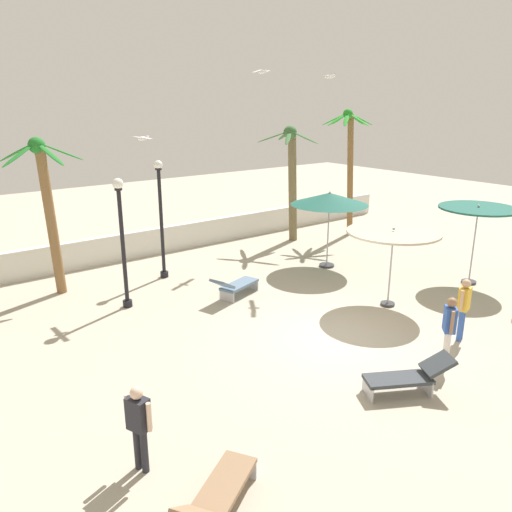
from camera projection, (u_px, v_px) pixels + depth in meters
ground_plane at (335, 338)px, 13.12m from camera, size 56.00×56.00×0.00m
boundary_wall at (161, 240)px, 20.35m from camera, size 25.20×0.30×1.05m
patio_umbrella_0 at (393, 235)px, 14.56m from camera, size 2.71×2.71×2.42m
patio_umbrella_1 at (330, 199)px, 18.02m from camera, size 2.80×2.80×2.82m
patio_umbrella_2 at (478, 212)px, 16.33m from camera, size 2.49×2.49×2.70m
palm_tree_0 at (47, 200)px, 15.28m from camera, size 2.51×2.59×4.92m
palm_tree_1 at (349, 157)px, 22.13m from camera, size 2.22×2.22×5.61m
palm_tree_2 at (292, 171)px, 21.38m from camera, size 2.53×2.67×4.95m
lamp_post_0 at (161, 217)px, 17.01m from camera, size 0.29×0.29×4.06m
lamp_post_2 at (122, 238)px, 14.47m from camera, size 0.31×0.31×3.87m
lounge_chair_0 at (409, 376)px, 10.52m from camera, size 1.89×1.38×0.83m
lounge_chair_1 at (217, 494)px, 7.38m from camera, size 1.89×1.45×0.84m
lounge_chair_2 at (235, 285)px, 15.72m from camera, size 1.94×1.09×0.83m
guest_0 at (464, 304)px, 12.72m from camera, size 0.54×0.32×1.66m
guest_1 at (139, 421)px, 8.15m from camera, size 0.35×0.53×1.58m
guest_3 at (449, 325)px, 11.51m from camera, size 0.43×0.42×1.67m
seagull_0 at (143, 138)px, 14.76m from camera, size 0.38×1.08×0.14m
seagull_1 at (262, 72)px, 18.98m from camera, size 1.25×0.69×0.16m
seagull_2 at (330, 76)px, 16.97m from camera, size 0.83×1.15×0.14m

